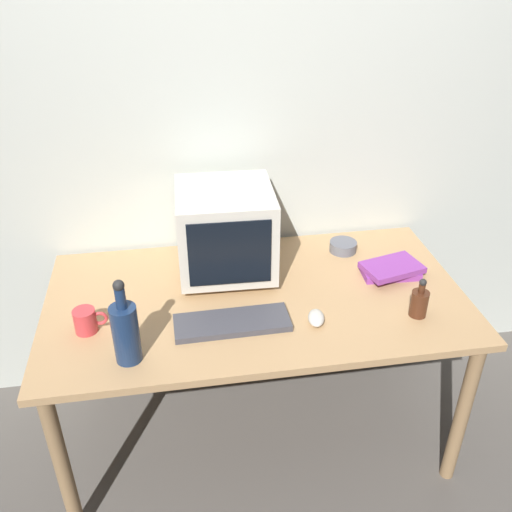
{
  "coord_description": "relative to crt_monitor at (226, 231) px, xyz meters",
  "views": [
    {
      "loc": [
        -0.29,
        -1.77,
        2.02
      ],
      "look_at": [
        0.0,
        0.0,
        0.93
      ],
      "focal_mm": 39.15,
      "sensor_mm": 36.0,
      "label": 1
    }
  ],
  "objects": [
    {
      "name": "bottle_short",
      "position": [
        0.67,
        -0.41,
        -0.13
      ],
      "size": [
        0.06,
        0.06,
        0.16
      ],
      "color": "#472314",
      "rests_on": "desk"
    },
    {
      "name": "bottle_tall",
      "position": [
        -0.39,
        -0.49,
        -0.07
      ],
      "size": [
        0.09,
        0.09,
        0.32
      ],
      "color": "navy",
      "rests_on": "desk"
    },
    {
      "name": "mug",
      "position": [
        -0.54,
        -0.31,
        -0.15
      ],
      "size": [
        0.12,
        0.08,
        0.09
      ],
      "color": "#CC383D",
      "rests_on": "desk"
    },
    {
      "name": "desk",
      "position": [
        0.09,
        -0.19,
        -0.27
      ],
      "size": [
        1.64,
        0.88,
        0.75
      ],
      "color": "tan",
      "rests_on": "ground"
    },
    {
      "name": "back_wall",
      "position": [
        0.09,
        0.31,
        0.31
      ],
      "size": [
        4.0,
        0.08,
        2.5
      ],
      "primitive_type": "cube",
      "color": "beige",
      "rests_on": "ground"
    },
    {
      "name": "cd_spindle",
      "position": [
        0.53,
        0.08,
        -0.17
      ],
      "size": [
        0.12,
        0.12,
        0.04
      ],
      "primitive_type": "cylinder",
      "color": "#595B66",
      "rests_on": "desk"
    },
    {
      "name": "crt_monitor",
      "position": [
        0.0,
        0.0,
        0.0
      ],
      "size": [
        0.39,
        0.4,
        0.37
      ],
      "color": "beige",
      "rests_on": "desk"
    },
    {
      "name": "ground_plane",
      "position": [
        0.09,
        -0.19,
        -0.94
      ],
      "size": [
        6.0,
        6.0,
        0.0
      ],
      "primitive_type": "plane",
      "color": "#56514C"
    },
    {
      "name": "computer_mouse",
      "position": [
        0.28,
        -0.39,
        -0.17
      ],
      "size": [
        0.08,
        0.11,
        0.04
      ],
      "primitive_type": "ellipsoid",
      "rotation": [
        0.0,
        0.0,
        -0.21
      ],
      "color": "beige",
      "rests_on": "desk"
    },
    {
      "name": "book_stack",
      "position": [
        0.67,
        -0.14,
        -0.16
      ],
      "size": [
        0.26,
        0.2,
        0.05
      ],
      "color": "#843893",
      "rests_on": "desk"
    },
    {
      "name": "keyboard",
      "position": [
        -0.02,
        -0.36,
        -0.18
      ],
      "size": [
        0.42,
        0.16,
        0.02
      ],
      "primitive_type": "cube",
      "rotation": [
        0.0,
        0.0,
        0.01
      ],
      "color": "#3F3F47",
      "rests_on": "desk"
    }
  ]
}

